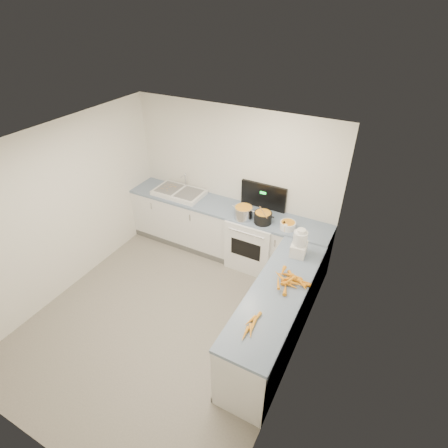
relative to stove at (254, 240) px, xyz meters
The scene contains 20 objects.
floor 1.84m from the stove, 108.07° to the right, with size 3.50×4.00×0.00m, color gray, non-canonical shape.
ceiling 2.69m from the stove, 108.07° to the right, with size 3.50×4.00×0.00m, color white, non-canonical shape.
wall_back 1.00m from the stove, 150.23° to the left, with size 3.50×2.50×0.00m, color white, non-canonical shape.
wall_front 3.81m from the stove, 98.49° to the right, with size 3.50×2.50×0.00m, color white, non-canonical shape.
wall_left 2.96m from the stove, 143.77° to the right, with size 4.00×2.50×0.00m, color white, non-canonical shape.
wall_right 2.21m from the stove, 54.55° to the right, with size 4.00×2.50×0.00m, color white, non-canonical shape.
counter_back 0.55m from the stove, behind, with size 3.50×0.62×0.94m.
counter_right 1.65m from the stove, 56.99° to the right, with size 0.62×2.20×0.94m.
stove is the anchor object (origin of this frame).
sink 1.54m from the stove, behind, with size 0.86×0.52×0.31m.
steel_pot 0.59m from the stove, 133.87° to the right, with size 0.29×0.29×0.21m, color silver.
black_pot 0.58m from the stove, 35.85° to the right, with size 0.27×0.27×0.19m, color black.
wooden_spoon 0.68m from the stove, 35.85° to the right, with size 0.01×0.01×0.34m, color #AD7A47.
mixing_bowl 0.77m from the stove, 10.03° to the right, with size 0.23×0.23×0.11m, color white.
extract_bottle 0.75m from the stove, 15.63° to the right, with size 0.05×0.05×0.11m, color #593319.
spice_jar 0.78m from the stove, 18.75° to the right, with size 0.06×0.06×0.10m, color #E5B266.
food_processor 1.26m from the stove, 34.82° to the right, with size 0.22×0.26×0.40m.
carrot_pile 1.62m from the stove, 50.46° to the right, with size 0.46×0.44×0.09m.
peeled_carrots 2.25m from the stove, 67.52° to the right, with size 0.15×0.43×0.04m.
peelings 1.75m from the stove, behind, with size 0.22×0.27×0.01m.
Camera 1 is at (2.28, -2.63, 3.88)m, focal length 28.00 mm.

